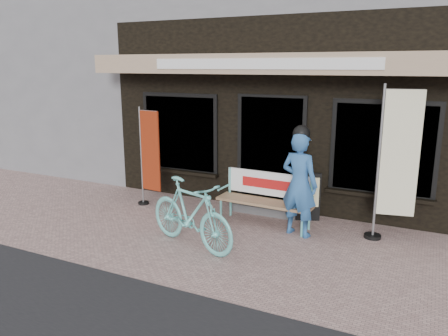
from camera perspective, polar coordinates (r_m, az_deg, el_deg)
The scene contains 9 objects.
ground at distance 6.88m, azimuth 0.15°, elevation -10.07°, with size 70.00×70.00×0.00m, color tan.
storefront at distance 11.00m, azimuth 11.83°, elevation 14.39°, with size 7.00×6.77×6.00m.
neighbor_left_near at distance 15.87m, azimuth -19.86°, elevation 14.24°, with size 10.00×7.00×6.40m, color slate.
bench at distance 7.63m, azimuth 5.55°, elevation -3.47°, with size 1.70×0.51×0.91m.
person at distance 7.12m, azimuth 9.82°, elevation -1.84°, with size 0.70×0.54×1.82m.
bicycle at distance 6.68m, azimuth -4.38°, elevation -5.96°, with size 0.50×1.77×1.06m, color #67C9C5.
nobori_red at distance 8.59m, azimuth -9.78°, elevation 1.55°, with size 0.58×0.23×1.95m.
nobori_cream at distance 7.22m, azimuth 21.51°, elevation 0.71°, with size 0.73×0.32×2.46m.
menu_stand at distance 7.94m, azimuth 10.92°, elevation -3.64°, with size 0.44×0.24×0.87m.
Camera 1 is at (2.74, -5.69, 2.73)m, focal length 35.00 mm.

